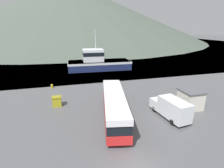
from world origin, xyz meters
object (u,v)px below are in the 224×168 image
(tour_bus, at_px, (114,105))
(delivery_van, at_px, (171,108))
(dock_kiosk, at_px, (190,99))
(fishing_boat, at_px, (98,62))
(storage_bin, at_px, (57,101))

(tour_bus, xyz_separation_m, delivery_van, (6.76, -1.84, -0.39))
(tour_bus, relative_size, dock_kiosk, 4.06)
(fishing_boat, distance_m, storage_bin, 23.30)
(delivery_van, height_order, dock_kiosk, dock_kiosk)
(delivery_van, bearing_deg, tour_bus, 158.36)
(fishing_boat, distance_m, dock_kiosk, 27.69)
(tour_bus, height_order, storage_bin, tour_bus)
(tour_bus, distance_m, storage_bin, 8.93)
(dock_kiosk, bearing_deg, fishing_boat, 106.91)
(fishing_boat, bearing_deg, tour_bus, -3.52)
(storage_bin, bearing_deg, fishing_boat, 64.63)
(delivery_van, height_order, storage_bin, delivery_van)
(delivery_van, distance_m, fishing_boat, 28.54)
(tour_bus, height_order, delivery_van, tour_bus)
(dock_kiosk, bearing_deg, tour_bus, 179.76)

